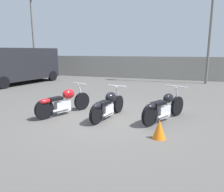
# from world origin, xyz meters

# --- Properties ---
(ground_plane) EXTENTS (60.00, 60.00, 0.00)m
(ground_plane) POSITION_xyz_m (0.00, 0.00, 0.00)
(ground_plane) COLOR #514F4C
(fence_back) EXTENTS (40.00, 0.04, 1.69)m
(fence_back) POSITION_xyz_m (0.00, 10.46, 0.84)
(fence_back) COLOR #9E998E
(fence_back) RESTS_ON ground_plane
(light_pole_right) EXTENTS (0.70, 0.35, 6.38)m
(light_pole_right) POSITION_xyz_m (-9.40, 8.94, 3.84)
(light_pole_right) COLOR slate
(light_pole_right) RESTS_ON ground_plane
(motorcycle_slot_0) EXTENTS (1.10, 2.03, 1.01)m
(motorcycle_slot_0) POSITION_xyz_m (-1.58, -0.02, 0.43)
(motorcycle_slot_0) COLOR black
(motorcycle_slot_0) RESTS_ON ground_plane
(motorcycle_slot_1) EXTENTS (0.71, 1.99, 0.97)m
(motorcycle_slot_1) POSITION_xyz_m (-0.02, 0.07, 0.43)
(motorcycle_slot_1) COLOR black
(motorcycle_slot_1) RESTS_ON ground_plane
(motorcycle_slot_2) EXTENTS (1.19, 1.95, 1.02)m
(motorcycle_slot_2) POSITION_xyz_m (1.70, 0.32, 0.42)
(motorcycle_slot_2) COLOR black
(motorcycle_slot_2) RESTS_ON ground_plane
(parked_van) EXTENTS (2.99, 5.37, 2.29)m
(parked_van) POSITION_xyz_m (-8.00, 5.48, 1.26)
(parked_van) COLOR black
(parked_van) RESTS_ON ground_plane
(traffic_cone_near) EXTENTS (0.33, 0.33, 0.48)m
(traffic_cone_near) POSITION_xyz_m (1.73, -1.14, 0.24)
(traffic_cone_near) COLOR orange
(traffic_cone_near) RESTS_ON ground_plane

